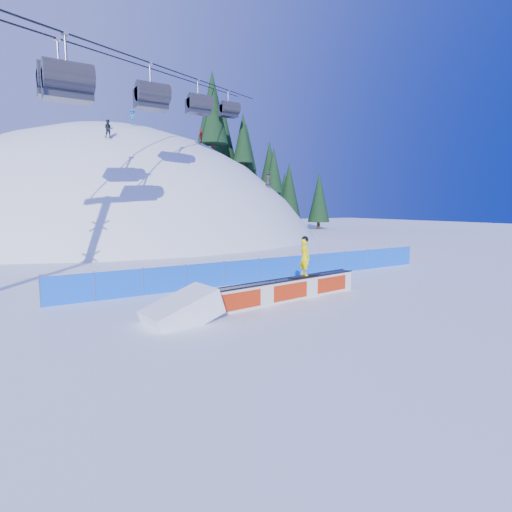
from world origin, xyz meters
TOP-DOWN VIEW (x-y plane):
  - ground at (0.00, 0.00)m, footprint 160.00×160.00m
  - snow_hill at (0.00, 42.00)m, footprint 64.00×64.00m
  - treeline at (22.78, 38.84)m, footprint 21.01×11.69m
  - safety_fence at (0.00, 4.50)m, footprint 22.05×0.05m
  - chairlift at (4.74, 27.49)m, footprint 40.80×41.70m
  - rail_box at (-2.21, 0.37)m, footprint 7.76×1.43m
  - snow_ramp at (-7.02, -0.18)m, footprint 2.72×1.88m
  - snowboarder at (-1.19, 0.49)m, footprint 1.67×0.61m
  - distant_skiers at (3.96, 30.19)m, footprint 18.29×8.44m

SIDE VIEW (x-z plane):
  - snow_hill at x=0.00m, z-range -50.00..14.00m
  - ground at x=0.00m, z-range 0.00..0.00m
  - snow_ramp at x=-7.02m, z-range -0.80..0.80m
  - rail_box at x=-2.21m, z-range -0.01..0.92m
  - safety_fence at x=0.00m, z-range -0.05..1.25m
  - snowboarder at x=-1.19m, z-range 0.92..2.64m
  - treeline at x=22.78m, z-range -0.80..19.93m
  - distant_skiers at x=3.96m, z-range 7.10..15.50m
  - chairlift at x=4.74m, z-range 5.89..27.89m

